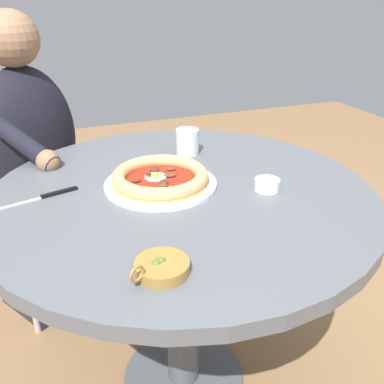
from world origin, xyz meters
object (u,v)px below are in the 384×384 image
(steak_knife, at_px, (48,195))
(water_glass, at_px, (187,143))
(ramekin_capers, at_px, (267,184))
(cafe_chair_diner, at_px, (15,171))
(olive_pan, at_px, (161,267))
(pizza_on_plate, at_px, (160,179))
(diner_person, at_px, (38,189))
(dining_table, at_px, (182,226))

(steak_knife, bearing_deg, water_glass, -159.85)
(ramekin_capers, height_order, cafe_chair_diner, cafe_chair_diner)
(water_glass, bearing_deg, olive_pan, 65.05)
(pizza_on_plate, bearing_deg, diner_person, -60.48)
(cafe_chair_diner, bearing_deg, dining_table, 121.14)
(dining_table, bearing_deg, steak_knife, -12.89)
(pizza_on_plate, xyz_separation_m, cafe_chair_diner, (0.39, -0.69, -0.20))
(cafe_chair_diner, bearing_deg, olive_pan, 104.99)
(pizza_on_plate, relative_size, water_glass, 3.77)
(ramekin_capers, distance_m, diner_person, 0.93)
(diner_person, bearing_deg, cafe_chair_diner, -59.53)
(olive_pan, bearing_deg, diner_person, -77.33)
(steak_knife, xyz_separation_m, olive_pan, (-0.18, 0.41, 0.01))
(dining_table, distance_m, steak_knife, 0.36)
(olive_pan, xyz_separation_m, cafe_chair_diner, (0.28, -1.06, -0.19))
(ramekin_capers, distance_m, olive_pan, 0.44)
(water_glass, bearing_deg, dining_table, 65.80)
(olive_pan, bearing_deg, cafe_chair_diner, -75.01)
(olive_pan, height_order, diner_person, diner_person)
(dining_table, xyz_separation_m, pizza_on_plate, (0.05, -0.04, 0.14))
(diner_person, bearing_deg, steak_knife, 93.70)
(dining_table, relative_size, ramekin_capers, 15.44)
(dining_table, height_order, water_glass, water_glass)
(ramekin_capers, xyz_separation_m, olive_pan, (0.36, 0.24, -0.00))
(dining_table, distance_m, cafe_chair_diner, 0.85)
(dining_table, distance_m, pizza_on_plate, 0.15)
(dining_table, bearing_deg, diner_person, -58.72)
(ramekin_capers, relative_size, olive_pan, 0.54)
(dining_table, relative_size, water_glass, 12.80)
(olive_pan, bearing_deg, water_glass, -114.95)
(steak_knife, relative_size, olive_pan, 1.74)
(water_glass, relative_size, olive_pan, 0.65)
(pizza_on_plate, bearing_deg, water_glass, -127.11)
(steak_knife, distance_m, ramekin_capers, 0.56)
(cafe_chair_diner, bearing_deg, diner_person, 120.47)
(cafe_chair_diner, bearing_deg, steak_knife, 99.38)
(water_glass, bearing_deg, steak_knife, 20.15)
(steak_knife, distance_m, cafe_chair_diner, 0.68)
(dining_table, height_order, ramekin_capers, ramekin_capers)
(dining_table, height_order, diner_person, diner_person)
(pizza_on_plate, relative_size, olive_pan, 2.46)
(dining_table, relative_size, steak_knife, 4.80)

